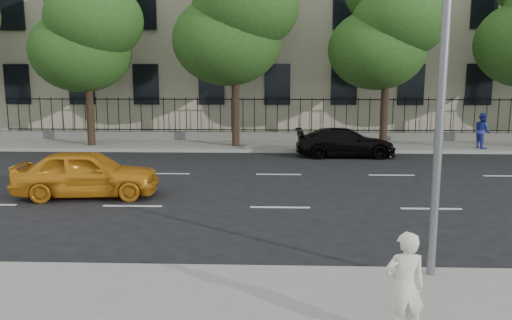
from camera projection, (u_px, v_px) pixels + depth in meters
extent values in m
plane|color=black|center=(282.00, 237.00, 10.88)|extent=(120.00, 120.00, 0.00)
cube|color=gray|center=(277.00, 145.00, 24.66)|extent=(60.00, 4.00, 0.15)
cube|color=slate|center=(277.00, 136.00, 26.29)|extent=(30.00, 0.50, 0.40)
cube|color=black|center=(277.00, 130.00, 26.24)|extent=(28.80, 0.05, 0.05)
cube|color=black|center=(277.00, 99.00, 25.97)|extent=(28.80, 0.05, 0.05)
cylinder|color=slate|center=(445.00, 33.00, 7.83)|extent=(0.14, 0.14, 8.00)
cylinder|color=#382619|center=(90.00, 114.00, 23.93)|extent=(0.36, 0.36, 2.97)
ellipsoid|color=#214F1A|center=(81.00, 51.00, 23.73)|extent=(4.75, 4.75, 3.90)
ellipsoid|color=#214F1A|center=(94.00, 20.00, 22.98)|extent=(4.50, 4.50, 3.70)
cylinder|color=#382619|center=(236.00, 111.00, 23.65)|extent=(0.36, 0.36, 3.32)
ellipsoid|color=#214F1A|center=(227.00, 41.00, 23.41)|extent=(5.13, 5.13, 4.21)
ellipsoid|color=#214F1A|center=(245.00, 6.00, 22.64)|extent=(4.86, 4.86, 4.00)
cylinder|color=#382619|center=(384.00, 114.00, 23.43)|extent=(0.36, 0.36, 3.08)
ellipsoid|color=#214F1A|center=(377.00, 50.00, 23.24)|extent=(4.56, 4.56, 3.74)
ellipsoid|color=#214F1A|center=(400.00, 19.00, 22.49)|extent=(4.32, 4.32, 3.55)
imported|color=orange|center=(87.00, 173.00, 14.44)|extent=(4.22, 2.07, 1.39)
imported|color=black|center=(345.00, 143.00, 21.56)|extent=(4.29, 1.76, 1.24)
imported|color=white|center=(404.00, 287.00, 6.24)|extent=(0.56, 0.40, 1.45)
imported|color=#26339B|center=(482.00, 131.00, 22.97)|extent=(0.75, 0.89, 1.64)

